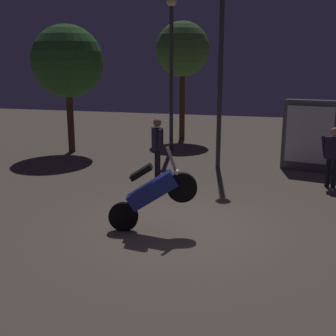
{
  "coord_description": "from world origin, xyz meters",
  "views": [
    {
      "loc": [
        2.03,
        -7.33,
        3.0
      ],
      "look_at": [
        -0.41,
        0.71,
        1.0
      ],
      "focal_mm": 44.84,
      "sensor_mm": 36.0,
      "label": 1
    }
  ],
  "objects_px": {
    "streetlamp_near": "(221,54)",
    "streetlamp_far": "(171,56)",
    "motorcycle_blue_foreground": "(152,193)",
    "kiosk_billboard": "(311,135)",
    "person_rider_beside": "(333,152)",
    "person_bystander_far": "(157,143)"
  },
  "relations": [
    {
      "from": "motorcycle_blue_foreground",
      "to": "streetlamp_near",
      "type": "xyz_separation_m",
      "value": [
        0.25,
        5.52,
        2.65
      ]
    },
    {
      "from": "person_rider_beside",
      "to": "kiosk_billboard",
      "type": "bearing_deg",
      "value": 36.78
    },
    {
      "from": "motorcycle_blue_foreground",
      "to": "kiosk_billboard",
      "type": "distance_m",
      "value": 6.77
    },
    {
      "from": "person_rider_beside",
      "to": "streetlamp_near",
      "type": "distance_m",
      "value": 4.24
    },
    {
      "from": "person_rider_beside",
      "to": "streetlamp_far",
      "type": "height_order",
      "value": "streetlamp_far"
    },
    {
      "from": "streetlamp_near",
      "to": "kiosk_billboard",
      "type": "xyz_separation_m",
      "value": [
        2.68,
        0.58,
        -2.35
      ]
    },
    {
      "from": "motorcycle_blue_foreground",
      "to": "streetlamp_near",
      "type": "relative_size",
      "value": 0.3
    },
    {
      "from": "motorcycle_blue_foreground",
      "to": "streetlamp_far",
      "type": "bearing_deg",
      "value": 89.02
    },
    {
      "from": "person_bystander_far",
      "to": "motorcycle_blue_foreground",
      "type": "bearing_deg",
      "value": -106.97
    },
    {
      "from": "person_bystander_far",
      "to": "streetlamp_far",
      "type": "xyz_separation_m",
      "value": [
        -0.84,
        4.2,
        2.43
      ]
    },
    {
      "from": "motorcycle_blue_foreground",
      "to": "kiosk_billboard",
      "type": "relative_size",
      "value": 0.78
    },
    {
      "from": "person_bystander_far",
      "to": "streetlamp_far",
      "type": "bearing_deg",
      "value": 67.56
    },
    {
      "from": "streetlamp_far",
      "to": "motorcycle_blue_foreground",
      "type": "bearing_deg",
      "value": -76.04
    },
    {
      "from": "streetlamp_near",
      "to": "streetlamp_far",
      "type": "height_order",
      "value": "streetlamp_far"
    },
    {
      "from": "person_rider_beside",
      "to": "streetlamp_far",
      "type": "bearing_deg",
      "value": 77.37
    },
    {
      "from": "streetlamp_near",
      "to": "streetlamp_far",
      "type": "bearing_deg",
      "value": 132.6
    },
    {
      "from": "kiosk_billboard",
      "to": "streetlamp_near",
      "type": "bearing_deg",
      "value": 24.23
    },
    {
      "from": "person_rider_beside",
      "to": "streetlamp_near",
      "type": "xyz_separation_m",
      "value": [
        -3.18,
        1.33,
        2.48
      ]
    },
    {
      "from": "person_bystander_far",
      "to": "streetlamp_near",
      "type": "bearing_deg",
      "value": 18.66
    },
    {
      "from": "person_rider_beside",
      "to": "streetlamp_far",
      "type": "xyz_separation_m",
      "value": [
        -5.4,
        3.74,
        2.52
      ]
    },
    {
      "from": "person_bystander_far",
      "to": "streetlamp_near",
      "type": "distance_m",
      "value": 3.29
    },
    {
      "from": "person_bystander_far",
      "to": "kiosk_billboard",
      "type": "distance_m",
      "value": 4.69
    }
  ]
}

